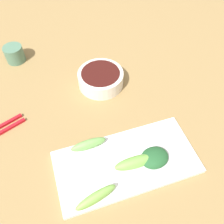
# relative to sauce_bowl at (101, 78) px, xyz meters

# --- Properties ---
(tabletop) EXTENTS (2.10, 2.10, 0.02)m
(tabletop) POSITION_rel_sauce_bowl_xyz_m (0.13, -0.03, -0.03)
(tabletop) COLOR olive
(tabletop) RESTS_ON ground
(sauce_bowl) EXTENTS (0.13, 0.13, 0.05)m
(sauce_bowl) POSITION_rel_sauce_bowl_xyz_m (0.00, 0.00, 0.00)
(sauce_bowl) COLOR silver
(sauce_bowl) RESTS_ON tabletop
(serving_plate) EXTENTS (0.16, 0.33, 0.01)m
(serving_plate) POSITION_rel_sauce_bowl_xyz_m (0.27, -0.02, -0.02)
(serving_plate) COLOR white
(serving_plate) RESTS_ON tabletop
(broccoli_stalk_0) EXTENTS (0.03, 0.10, 0.03)m
(broccoli_stalk_0) POSITION_rel_sauce_bowl_xyz_m (0.28, -0.00, 0.00)
(broccoli_stalk_0) COLOR #6DAB45
(broccoli_stalk_0) RESTS_ON serving_plate
(broccoli_stalk_1) EXTENTS (0.02, 0.09, 0.03)m
(broccoli_stalk_1) POSITION_rel_sauce_bowl_xyz_m (0.21, -0.09, 0.00)
(broccoli_stalk_1) COLOR #6CA751
(broccoli_stalk_1) RESTS_ON serving_plate
(broccoli_leafy_2) EXTENTS (0.06, 0.07, 0.03)m
(broccoli_leafy_2) POSITION_rel_sauce_bowl_xyz_m (0.29, 0.04, 0.00)
(broccoli_leafy_2) COLOR #21532A
(broccoli_leafy_2) RESTS_ON serving_plate
(broccoli_stalk_3) EXTENTS (0.04, 0.10, 0.03)m
(broccoli_stalk_3) POSITION_rel_sauce_bowl_xyz_m (0.33, -0.11, 0.00)
(broccoli_stalk_3) COLOR #79B34B
(broccoli_stalk_3) RESTS_ON serving_plate
(tea_cup) EXTENTS (0.06, 0.06, 0.05)m
(tea_cup) POSITION_rel_sauce_bowl_xyz_m (-0.19, -0.23, 0.00)
(tea_cup) COLOR #4E765E
(tea_cup) RESTS_ON tabletop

